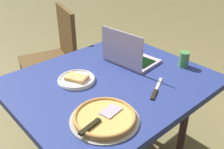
{
  "coord_description": "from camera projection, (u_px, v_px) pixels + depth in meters",
  "views": [
    {
      "loc": [
        -0.89,
        -1.01,
        1.55
      ],
      "look_at": [
        0.01,
        -0.01,
        0.77
      ],
      "focal_mm": 41.24,
      "sensor_mm": 36.0,
      "label": 1
    }
  ],
  "objects": [
    {
      "name": "pizza_tray",
      "position": [
        105.0,
        117.0,
        1.24
      ],
      "size": [
        0.34,
        0.34,
        0.04
      ],
      "color": "#9FA397",
      "rests_on": "dining_table"
    },
    {
      "name": "dining_table",
      "position": [
        110.0,
        89.0,
        1.61
      ],
      "size": [
        1.17,
        0.99,
        0.73
      ],
      "color": "navy",
      "rests_on": "ground_plane"
    },
    {
      "name": "pizza_plate",
      "position": [
        77.0,
        79.0,
        1.56
      ],
      "size": [
        0.23,
        0.23,
        0.04
      ],
      "color": "white",
      "rests_on": "dining_table"
    },
    {
      "name": "chair_near",
      "position": [
        56.0,
        54.0,
        2.34
      ],
      "size": [
        0.55,
        0.55,
        0.95
      ],
      "color": "brown",
      "rests_on": "ground_plane"
    },
    {
      "name": "drink_cup",
      "position": [
        184.0,
        59.0,
        1.71
      ],
      "size": [
        0.07,
        0.07,
        0.1
      ],
      "color": "#4E9A4B",
      "rests_on": "dining_table"
    },
    {
      "name": "table_knife",
      "position": [
        156.0,
        90.0,
        1.47
      ],
      "size": [
        0.23,
        0.13,
        0.01
      ],
      "color": "beige",
      "rests_on": "dining_table"
    },
    {
      "name": "laptop",
      "position": [
        129.0,
        56.0,
        1.75
      ],
      "size": [
        0.28,
        0.36,
        0.25
      ],
      "color": "#BEB4C7",
      "rests_on": "dining_table"
    }
  ]
}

